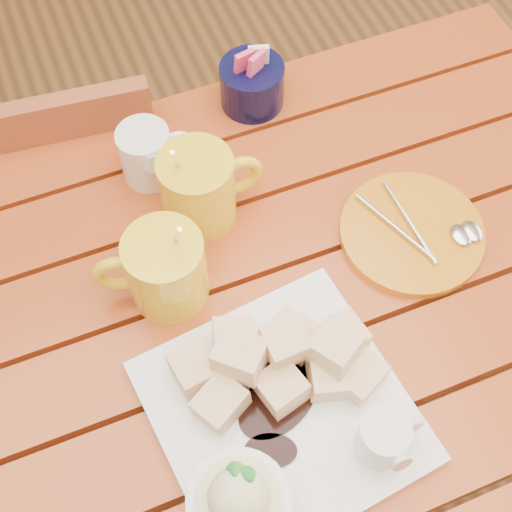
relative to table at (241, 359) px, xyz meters
name	(u,v)px	position (x,y,z in m)	size (l,w,h in m)	color
ground	(246,474)	(0.00, 0.00, -0.64)	(5.00, 5.00, 0.00)	#553318
table	(241,359)	(0.00, 0.00, 0.00)	(1.20, 0.79, 0.75)	#A73F15
dessert_plate	(277,421)	(-0.01, -0.14, 0.14)	(0.30, 0.30, 0.11)	white
coffee_mug_left	(164,269)	(-0.07, 0.08, 0.16)	(0.14, 0.10, 0.16)	yellow
coffee_mug_right	(200,187)	(0.02, 0.18, 0.16)	(0.14, 0.10, 0.16)	yellow
cream_pitcher	(148,153)	(-0.03, 0.27, 0.15)	(0.10, 0.09, 0.09)	white
sugar_caddy	(252,84)	(0.15, 0.34, 0.14)	(0.09, 0.09, 0.10)	black
orange_saucer	(413,232)	(0.26, 0.04, 0.11)	(0.19, 0.19, 0.02)	orange
chair_far	(60,203)	(-0.18, 0.49, -0.18)	(0.43, 0.43, 0.82)	brown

